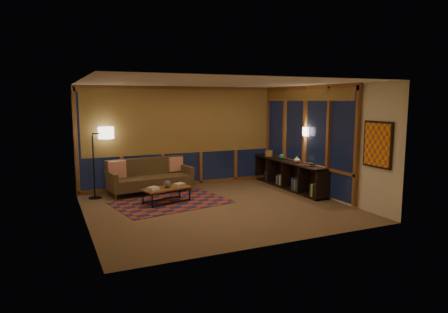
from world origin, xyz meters
name	(u,v)px	position (x,y,z in m)	size (l,w,h in m)	color
floor	(217,207)	(0.00, 0.00, 0.00)	(5.50, 5.00, 0.01)	brown
ceiling	(217,83)	(0.00, 0.00, 2.70)	(5.50, 5.00, 0.01)	beige
walls	(217,146)	(0.00, 0.00, 1.35)	(5.51, 5.01, 2.70)	#F0E3C5
window_wall_back	(182,137)	(0.00, 2.43, 1.35)	(5.30, 0.16, 2.60)	brown
window_wall_right	(304,139)	(2.68, 0.60, 1.35)	(0.16, 3.70, 2.60)	brown
wall_art	(377,145)	(2.71, -1.85, 1.45)	(0.06, 0.74, 0.94)	red
wall_sconce	(306,132)	(2.62, 0.45, 1.55)	(0.12, 0.18, 0.22)	white
sofa	(150,176)	(-0.99, 1.99, 0.42)	(2.07, 0.84, 0.85)	brown
pillow_left	(117,170)	(-1.80, 2.07, 0.63)	(0.42, 0.14, 0.42)	red
pillow_right	(176,165)	(-0.23, 2.29, 0.61)	(0.38, 0.13, 0.38)	red
area_rug	(171,202)	(-0.81, 0.80, 0.01)	(2.52, 1.68, 0.01)	#AC3E22
coffee_table	(167,195)	(-0.91, 0.82, 0.18)	(1.08, 0.49, 0.36)	brown
book_stack_a	(153,188)	(-1.26, 0.69, 0.40)	(0.27, 0.21, 0.08)	silver
book_stack_b	(179,184)	(-0.56, 0.96, 0.38)	(0.23, 0.18, 0.05)	silver
ceramic_pot	(167,184)	(-0.89, 0.80, 0.44)	(0.17, 0.17, 0.17)	#2A2A2D
floor_lamp	(94,163)	(-2.36, 1.97, 0.85)	(0.57, 0.37, 1.70)	black
bookshelf	(288,174)	(2.49, 1.00, 0.37)	(0.40, 2.96, 0.74)	black
basket	(269,153)	(2.47, 1.98, 0.82)	(0.22, 0.22, 0.16)	#A9693B
teal_bowl	(282,157)	(2.49, 1.33, 0.81)	(0.14, 0.14, 0.14)	#21796B
vase	(297,160)	(2.49, 0.61, 0.83)	(0.16, 0.16, 0.17)	tan
shelf_book_stack	(310,165)	(2.49, 0.07, 0.78)	(0.18, 0.25, 0.07)	silver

